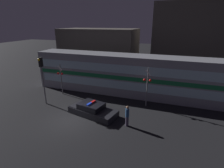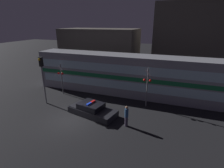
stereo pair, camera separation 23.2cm
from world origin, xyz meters
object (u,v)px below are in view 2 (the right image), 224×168
train (127,75)px  crossing_signal_near (147,85)px  police_car (92,110)px  pedestrian (126,116)px  traffic_light_corner (42,72)px

train → crossing_signal_near: 3.80m
police_car → crossing_signal_near: 5.75m
police_car → pedestrian: 3.57m
pedestrian → train: bearing=105.2°
police_car → traffic_light_corner: 6.29m
pedestrian → traffic_light_corner: 9.40m
train → police_car: 6.44m
crossing_signal_near → traffic_light_corner: size_ratio=0.82×
train → pedestrian: (1.83, -6.76, -1.37)m
crossing_signal_near → pedestrian: bearing=-102.1°
police_car → traffic_light_corner: traffic_light_corner is taller
traffic_light_corner → police_car: bearing=-4.4°
train → traffic_light_corner: (-7.15, -5.52, 1.10)m
train → pedestrian: train is taller
pedestrian → police_car: bearing=166.8°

